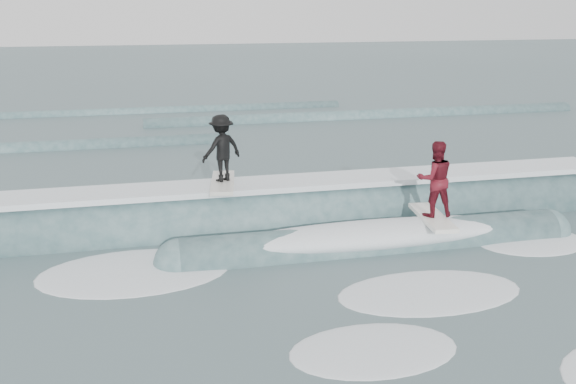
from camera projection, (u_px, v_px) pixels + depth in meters
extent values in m
plane|color=#394F54|center=(317.00, 278.00, 13.18)|extent=(160.00, 160.00, 0.00)
cylinder|color=#37585C|center=(279.00, 222.00, 16.52)|extent=(19.11, 1.93, 1.93)
cylinder|color=#37585C|center=(375.00, 247.00, 14.86)|extent=(9.00, 1.12, 1.12)
sphere|color=#37585C|center=(179.00, 264.00, 13.87)|extent=(1.12, 1.12, 1.12)
sphere|color=#37585C|center=(547.00, 232.00, 15.84)|extent=(1.12, 1.12, 1.12)
cube|color=white|center=(279.00, 184.00, 16.22)|extent=(18.00, 1.30, 0.14)
ellipsoid|color=white|center=(376.00, 235.00, 14.77)|extent=(7.60, 1.30, 0.60)
cube|color=silver|center=(223.00, 183.00, 15.88)|extent=(0.87, 2.06, 0.10)
imported|color=black|center=(222.00, 148.00, 15.63)|extent=(1.22, 1.01, 1.65)
cube|color=white|center=(432.00, 217.00, 14.99)|extent=(0.77, 2.05, 0.10)
imported|color=#57101A|center=(435.00, 179.00, 14.73)|extent=(0.92, 0.75, 1.77)
ellipsoid|color=white|center=(530.00, 241.00, 15.24)|extent=(2.79, 1.90, 0.10)
ellipsoid|color=white|center=(134.00, 272.00, 13.46)|extent=(3.31, 2.26, 0.10)
ellipsoid|color=white|center=(430.00, 292.00, 12.52)|extent=(3.59, 2.45, 0.10)
ellipsoid|color=white|center=(374.00, 350.00, 10.43)|extent=(2.23, 1.52, 0.10)
cylinder|color=#37585C|center=(371.00, 118.00, 31.70)|extent=(22.00, 0.80, 0.80)
cylinder|color=#37585C|center=(133.00, 113.00, 32.92)|extent=(22.00, 0.60, 0.60)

